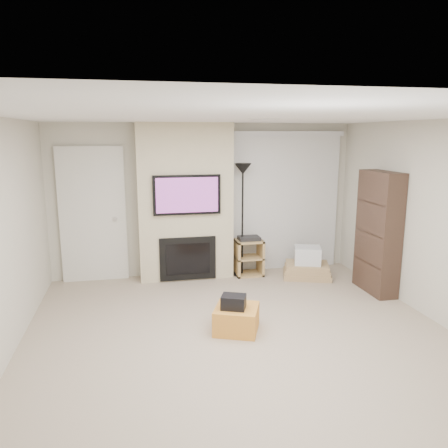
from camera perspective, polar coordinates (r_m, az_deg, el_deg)
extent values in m
cube|color=tan|center=(5.07, 2.91, -15.61)|extent=(5.00, 5.50, 0.00)
cube|color=white|center=(4.51, 3.25, 13.93)|extent=(5.00, 5.50, 0.00)
cube|color=beige|center=(7.28, -2.53, 3.18)|extent=(5.00, 0.00, 2.50)
cube|color=beige|center=(2.25, 22.33, -17.63)|extent=(5.00, 0.00, 2.50)
cube|color=silver|center=(5.39, 5.19, 13.49)|extent=(0.35, 0.18, 0.01)
cube|color=orange|center=(5.35, 1.64, -12.29)|extent=(0.65, 0.65, 0.30)
cube|color=black|center=(5.23, 1.26, -10.14)|extent=(0.34, 0.31, 0.16)
cube|color=beige|center=(7.03, -5.08, 2.85)|extent=(1.50, 0.40, 2.50)
cube|color=black|center=(6.78, -4.86, 3.82)|extent=(1.05, 0.06, 0.62)
cube|color=#6C2E6B|center=(6.75, -4.83, 3.78)|extent=(0.96, 0.00, 0.54)
cube|color=black|center=(7.02, -4.74, -4.52)|extent=(0.90, 0.04, 0.70)
cube|color=black|center=(7.00, -4.72, -4.57)|extent=(0.70, 0.02, 0.50)
cube|color=silver|center=(7.20, -16.74, 1.15)|extent=(1.02, 0.08, 2.14)
cube|color=#B8B5A7|center=(7.22, -16.72, 0.82)|extent=(0.90, 0.05, 2.05)
cylinder|color=silver|center=(7.15, -14.02, 0.66)|extent=(0.07, 0.06, 0.07)
cube|color=silver|center=(7.50, 8.32, 11.61)|extent=(1.98, 0.10, 0.08)
cube|color=silver|center=(7.60, 8.03, 2.64)|extent=(1.90, 0.03, 2.29)
cylinder|color=black|center=(7.38, 2.36, -6.55)|extent=(0.28, 0.28, 0.03)
cylinder|color=black|center=(7.16, 2.42, 0.10)|extent=(0.03, 0.03, 1.74)
cone|color=black|center=(7.04, 2.48, 7.20)|extent=(0.28, 0.28, 0.18)
cube|color=tan|center=(7.28, 1.69, -4.47)|extent=(0.04, 0.38, 0.60)
cube|color=tan|center=(7.38, 4.79, -4.27)|extent=(0.04, 0.38, 0.60)
cube|color=tan|center=(7.41, 3.23, -6.49)|extent=(0.45, 0.38, 0.03)
cube|color=tan|center=(7.33, 3.25, -4.37)|extent=(0.45, 0.38, 0.03)
cube|color=tan|center=(7.25, 3.28, -2.21)|extent=(0.45, 0.38, 0.03)
cube|color=black|center=(7.24, 3.28, -1.86)|extent=(0.35, 0.25, 0.06)
cube|color=tan|center=(7.41, 10.74, -6.47)|extent=(0.90, 0.79, 0.08)
cube|color=tan|center=(7.38, 10.77, -5.89)|extent=(0.85, 0.74, 0.07)
cube|color=tan|center=(7.36, 10.79, -5.34)|extent=(0.81, 0.69, 0.07)
cube|color=silver|center=(7.31, 10.84, -4.03)|extent=(0.51, 0.48, 0.28)
cube|color=#34241B|center=(6.80, 19.49, -1.08)|extent=(0.30, 0.80, 1.80)
cube|color=#34241B|center=(6.90, 19.10, -4.73)|extent=(0.26, 0.72, 0.02)
cube|color=#34241B|center=(6.79, 19.35, -1.08)|extent=(0.26, 0.72, 0.02)
cube|color=#34241B|center=(6.71, 19.61, 2.67)|extent=(0.26, 0.72, 0.02)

